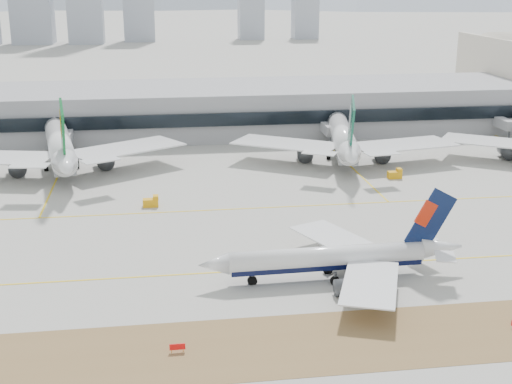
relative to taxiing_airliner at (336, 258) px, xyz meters
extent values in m
plane|color=#A9A59E|center=(-13.24, 10.51, -3.79)|extent=(3000.00, 3000.00, 0.00)
cube|color=brown|center=(-13.24, -21.49, -3.77)|extent=(360.00, 18.00, 0.06)
cube|color=yellow|center=(-13.24, 5.51, -3.76)|extent=(360.00, 0.45, 0.04)
cube|color=yellow|center=(-13.24, 40.51, -3.76)|extent=(360.00, 0.45, 0.04)
cylinder|color=white|center=(-1.72, -0.04, 0.29)|extent=(34.04, 4.51, 3.71)
cube|color=black|center=(-1.72, -0.04, -0.73)|extent=(33.35, 3.94, 1.67)
cone|color=white|center=(-21.29, -0.50, 0.29)|extent=(5.27, 3.83, 3.71)
cone|color=white|center=(19.03, 0.45, 0.76)|extent=(7.63, 3.89, 3.71)
cube|color=white|center=(2.41, 10.36, -0.27)|extent=(14.96, 20.13, 0.22)
cube|color=white|center=(17.50, 5.24, 1.03)|extent=(4.84, 6.00, 0.15)
cylinder|color=#3F4247|center=(0.59, 6.88, -2.31)|extent=(5.72, 2.92, 2.78)
cube|color=#3F4247|center=(0.59, 6.88, -1.19)|extent=(2.36, 0.33, 1.30)
cube|color=white|center=(2.90, -10.23, -0.27)|extent=(14.31, 20.09, 0.22)
cube|color=white|center=(17.73, -4.41, 1.03)|extent=(4.65, 5.93, 0.15)
cylinder|color=#3F4247|center=(0.91, -6.84, -2.31)|extent=(5.72, 2.92, 2.78)
cube|color=#3F4247|center=(0.91, -6.84, -1.19)|extent=(2.36, 0.33, 1.30)
cube|color=#0A1841|center=(16.67, 0.39, 5.94)|extent=(9.18, 0.55, 11.63)
cube|color=red|center=(15.73, 0.37, 7.19)|extent=(4.15, 0.51, 4.98)
cylinder|color=#3F4247|center=(-14.62, -0.35, -2.68)|extent=(0.45, 0.45, 2.23)
cylinder|color=black|center=(-14.62, -0.35, -3.14)|extent=(1.69, 0.69, 1.67)
cylinder|color=#3F4247|center=(-0.72, -2.43, -2.68)|extent=(0.45, 0.45, 2.23)
cylinder|color=black|center=(-0.72, -2.43, -3.14)|extent=(1.69, 0.69, 1.67)
cylinder|color=#3F4247|center=(-0.83, 2.39, -2.68)|extent=(0.45, 0.45, 2.23)
cylinder|color=black|center=(-0.83, 2.39, -3.14)|extent=(1.69, 0.69, 1.67)
cylinder|color=white|center=(-55.49, 82.75, 3.07)|extent=(14.02, 47.54, 6.24)
cube|color=slate|center=(-55.49, 82.75, 1.35)|extent=(12.94, 46.45, 2.81)
cone|color=white|center=(-60.03, 109.55, 3.07)|extent=(7.35, 8.14, 6.24)
cone|color=white|center=(-50.69, 54.33, 3.85)|extent=(7.90, 11.37, 6.24)
cube|color=white|center=(-37.73, 78.73, 2.13)|extent=(32.69, 27.38, 0.37)
cube|color=white|center=(-43.02, 57.62, 4.32)|extent=(9.86, 8.11, 0.25)
cylinder|color=#3F4247|center=(-43.79, 80.87, -1.30)|extent=(5.92, 8.53, 4.68)
cube|color=#3F4247|center=(-43.79, 80.87, 0.57)|extent=(1.01, 3.31, 2.18)
cube|color=white|center=(-59.01, 54.92, 4.32)|extent=(9.31, 5.81, 0.25)
cylinder|color=#3F4247|center=(-65.93, 77.12, -1.30)|extent=(5.92, 8.53, 4.68)
cube|color=#3F4247|center=(-65.93, 77.12, 0.57)|extent=(1.01, 3.31, 2.18)
cube|color=#0D6029|center=(-51.23, 57.56, 11.26)|extent=(2.73, 12.95, 16.73)
cube|color=#CD970C|center=(-51.45, 58.85, 13.07)|extent=(1.66, 5.91, 7.16)
cylinder|color=#3F4247|center=(-58.48, 100.42, -1.92)|extent=(0.75, 0.75, 3.74)
cylinder|color=black|center=(-58.48, 100.42, -2.70)|extent=(1.54, 2.95, 2.81)
cylinder|color=#3F4247|center=(-59.27, 80.78, -1.92)|extent=(0.75, 0.75, 3.74)
cylinder|color=black|center=(-59.27, 80.78, -2.70)|extent=(1.54, 2.95, 2.81)
cylinder|color=#3F4247|center=(-51.28, 82.13, -1.92)|extent=(0.75, 0.75, 3.74)
cylinder|color=black|center=(-51.28, 82.13, -2.70)|extent=(1.54, 2.95, 2.81)
cylinder|color=white|center=(22.99, 82.62, 2.75)|extent=(14.00, 45.33, 5.95)
cube|color=slate|center=(22.99, 82.62, 1.12)|extent=(12.96, 44.28, 2.68)
cone|color=white|center=(27.68, 108.13, 2.75)|extent=(7.10, 7.84, 5.95)
cone|color=white|center=(18.01, 55.57, 3.50)|extent=(7.66, 10.91, 5.95)
cube|color=white|center=(37.60, 73.21, 1.86)|extent=(30.62, 18.56, 0.36)
cube|color=white|center=(25.96, 56.02, 3.94)|extent=(8.84, 5.43, 0.24)
cylinder|color=#3F4247|center=(32.87, 77.11, -1.41)|extent=(5.75, 8.18, 4.46)
cube|color=#3F4247|center=(32.87, 77.11, 0.37)|extent=(1.00, 3.15, 2.08)
cube|color=white|center=(5.99, 79.03, 1.86)|extent=(31.14, 26.37, 0.36)
cube|color=white|center=(10.74, 58.82, 3.94)|extent=(9.41, 7.81, 0.24)
cylinder|color=#3F4247|center=(11.79, 80.99, -1.41)|extent=(5.75, 8.18, 4.46)
cube|color=#3F4247|center=(11.79, 80.99, 0.37)|extent=(1.00, 3.15, 2.08)
cube|color=#13543E|center=(18.57, 58.65, 10.57)|extent=(2.78, 12.34, 15.96)
cube|color=#B9BEC4|center=(18.80, 59.88, 12.30)|extent=(1.66, 5.64, 6.83)
cylinder|color=#3F4247|center=(26.08, 99.43, -2.01)|extent=(0.71, 0.71, 3.57)
cylinder|color=black|center=(26.08, 99.43, -2.75)|extent=(1.51, 2.82, 2.68)
cylinder|color=#3F4247|center=(18.96, 82.09, -2.01)|extent=(0.71, 0.71, 3.57)
cylinder|color=black|center=(18.96, 82.09, -2.75)|extent=(1.51, 2.82, 2.68)
cylinder|color=#3F4247|center=(26.56, 80.69, -2.01)|extent=(0.71, 0.71, 3.57)
cylinder|color=black|center=(26.56, 80.69, -2.75)|extent=(1.51, 2.82, 2.68)
cube|color=white|center=(64.12, 73.77, 1.64)|extent=(29.75, 25.94, 0.34)
cylinder|color=#3F4247|center=(69.77, 75.44, -1.51)|extent=(5.76, 7.97, 4.29)
cube|color=#3F4247|center=(69.77, 75.44, 0.21)|extent=(1.07, 3.02, 2.00)
cube|color=gray|center=(-13.24, 125.51, 3.71)|extent=(280.00, 42.00, 15.00)
cube|color=black|center=(-13.24, 104.01, 4.16)|extent=(280.00, 1.20, 4.00)
cube|color=beige|center=(96.76, 145.51, 10.31)|extent=(2.00, 57.00, 27.90)
cube|color=red|center=(-28.10, -21.49, -2.89)|extent=(2.20, 0.15, 0.90)
cylinder|color=orange|center=(-28.90, -21.49, -3.54)|extent=(0.10, 0.10, 0.50)
cylinder|color=orange|center=(-27.30, -21.49, -3.54)|extent=(0.10, 0.10, 0.50)
cube|color=orange|center=(-31.54, 45.11, -2.89)|extent=(3.50, 2.00, 1.80)
cube|color=orange|center=(-30.34, 45.11, -1.69)|extent=(1.20, 1.80, 1.00)
cylinder|color=black|center=(-32.74, 44.31, -3.44)|extent=(0.70, 0.30, 0.70)
cylinder|color=black|center=(-32.74, 45.91, -3.44)|extent=(0.70, 0.30, 0.70)
cylinder|color=black|center=(-30.34, 44.31, -3.44)|extent=(0.70, 0.30, 0.70)
cylinder|color=black|center=(-30.34, 45.91, -3.44)|extent=(0.70, 0.30, 0.70)
cube|color=orange|center=(30.97, 59.80, -2.89)|extent=(3.50, 2.00, 1.80)
cube|color=orange|center=(32.17, 59.80, -1.69)|extent=(1.20, 1.80, 1.00)
cylinder|color=black|center=(29.77, 59.00, -3.44)|extent=(0.70, 0.30, 0.70)
cylinder|color=black|center=(29.77, 60.60, -3.44)|extent=(0.70, 0.30, 0.70)
cylinder|color=black|center=(32.17, 59.00, -3.44)|extent=(0.70, 0.30, 0.70)
cylinder|color=black|center=(32.17, 60.60, -3.44)|extent=(0.70, 0.30, 0.70)
cube|color=#979EAC|center=(51.76, 480.51, 23.71)|extent=(20.00, 18.00, 55.00)
cube|color=#979EAC|center=(96.76, 480.51, 20.21)|extent=(20.00, 18.00, 48.00)
camera|label=1|loc=(-29.99, -110.41, 46.48)|focal=50.00mm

